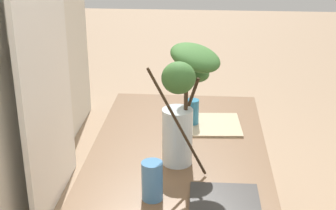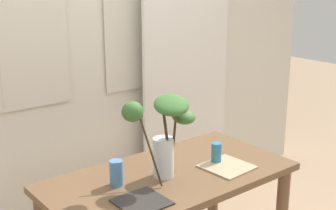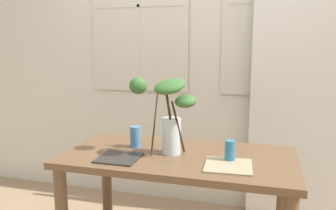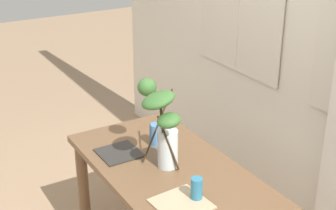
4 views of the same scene
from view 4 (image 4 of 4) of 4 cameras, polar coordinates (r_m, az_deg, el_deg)
The scene contains 7 objects.
back_wall_with_windows at distance 3.12m, azimuth 16.03°, elevation 10.44°, with size 4.50×0.14×3.07m.
dining_table at distance 2.91m, azimuth 0.43°, elevation -9.47°, with size 1.41×0.73×0.74m.
vase_with_branches at distance 2.75m, azimuth -0.66°, elevation -2.19°, with size 0.46×0.27×0.50m.
drinking_glass_blue_left at distance 3.07m, azimuth -1.46°, elevation -3.41°, with size 0.07×0.07×0.14m, color #4C84BC.
drinking_glass_blue_right at distance 2.56m, azimuth 3.31°, elevation -9.62°, with size 0.06×0.06×0.12m, color teal.
plate_square_left at distance 3.01m, azimuth -5.65°, elevation -5.50°, with size 0.24×0.24×0.01m, color #2D2B28.
plate_square_right at distance 2.55m, azimuth 1.54°, elevation -11.30°, with size 0.26×0.26×0.01m, color tan.
Camera 4 is at (2.08, -1.27, 2.20)m, focal length 53.00 mm.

